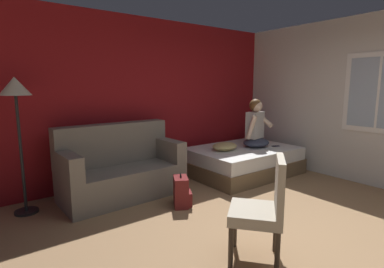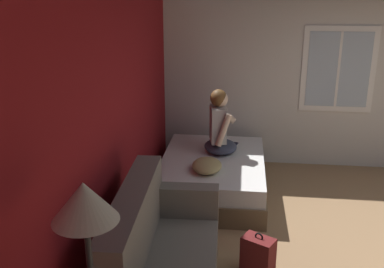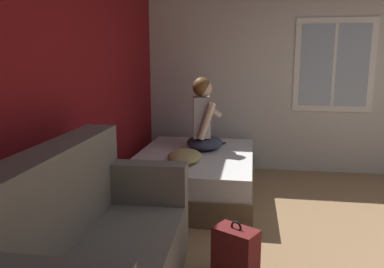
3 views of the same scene
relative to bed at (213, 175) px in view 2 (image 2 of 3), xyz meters
name	(u,v)px [view 2 (image 2 of 3)]	position (x,y,z in m)	size (l,w,h in m)	color
wall_back_accent	(112,124)	(-1.37, 0.92, 1.11)	(10.04, 0.16, 2.70)	maroon
wall_side_with_window	(364,78)	(1.23, -2.11, 1.12)	(0.19, 7.30, 2.70)	silver
bed	(213,175)	(0.00, 0.00, 0.00)	(1.92, 1.37, 0.48)	brown
couch	(160,262)	(-2.23, 0.29, 0.16)	(1.73, 0.88, 1.04)	slate
person_seated	(220,127)	(0.25, -0.07, 0.60)	(0.59, 0.53, 0.88)	#383D51
backpack	(258,257)	(-1.75, -0.57, -0.04)	(0.33, 0.35, 0.46)	maroon
throw_pillow	(207,165)	(-0.41, 0.04, 0.31)	(0.48, 0.36, 0.14)	tan
cell_phone	(235,144)	(0.58, -0.27, 0.25)	(0.07, 0.14, 0.01)	black
floor_lamp	(87,229)	(-3.45, 0.44, 1.19)	(0.36, 0.36, 1.70)	black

